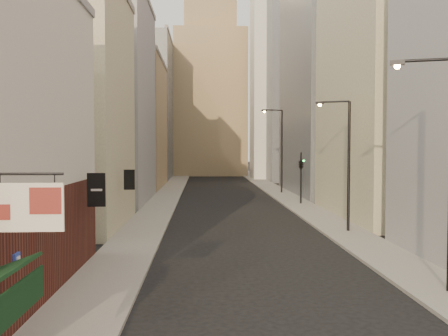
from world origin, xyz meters
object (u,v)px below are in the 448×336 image
streetlamp_far (280,146)px  white_tower (275,71)px  streetlamp_mid (345,158)px  clock_tower (210,86)px  traffic_light_right (301,164)px  streetlamp_near (445,160)px

streetlamp_far → white_tower: bearing=72.4°
streetlamp_mid → white_tower: bearing=108.5°
clock_tower → streetlamp_mid: size_ratio=5.31×
streetlamp_far → traffic_light_right: bearing=-99.3°
white_tower → streetlamp_mid: bearing=-93.6°
streetlamp_far → clock_tower: bearing=89.7°
traffic_light_right → white_tower: bearing=-80.9°
streetlamp_near → streetlamp_far: (0.17, 40.33, 0.64)m
streetlamp_mid → streetlamp_far: bearing=112.1°
white_tower → streetlamp_far: bearing=-97.1°
white_tower → traffic_light_right: bearing=-94.7°
streetlamp_mid → streetlamp_far: (-0.01, 26.92, 0.82)m
white_tower → streetlamp_mid: 56.66m
white_tower → traffic_light_right: 42.23m
streetlamp_far → streetlamp_near: bearing=-100.7°
white_tower → streetlamp_far: white_tower is taller
streetlamp_mid → clock_tower: bearing=118.3°
streetlamp_mid → traffic_light_right: 15.42m
clock_tower → streetlamp_mid: 70.44m
streetlamp_near → traffic_light_right: bearing=108.6°
streetlamp_near → streetlamp_mid: size_ratio=1.04×
streetlamp_near → traffic_light_right: 28.82m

